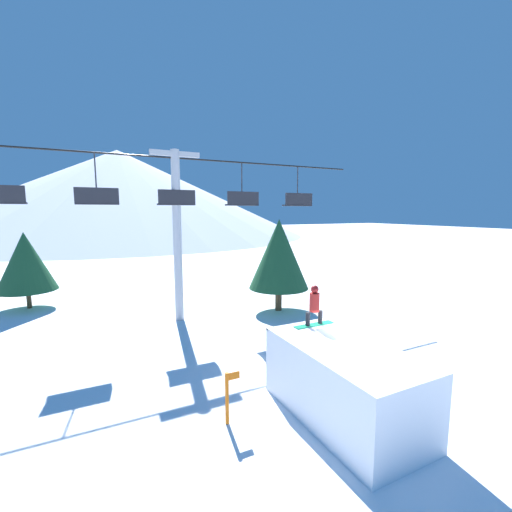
# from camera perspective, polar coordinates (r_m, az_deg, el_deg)

# --- Properties ---
(ground_plane) EXTENTS (220.00, 220.00, 0.00)m
(ground_plane) POSITION_cam_1_polar(r_m,az_deg,el_deg) (11.62, 17.63, -21.28)
(ground_plane) COLOR white
(mountain_ridge) EXTENTS (81.34, 81.34, 18.82)m
(mountain_ridge) POSITION_cam_1_polar(r_m,az_deg,el_deg) (83.39, -21.87, 9.67)
(mountain_ridge) COLOR silver
(mountain_ridge) RESTS_ON ground_plane
(snow_ramp) EXTENTS (2.30, 4.45, 1.98)m
(snow_ramp) POSITION_cam_1_polar(r_m,az_deg,el_deg) (10.01, 14.36, -19.72)
(snow_ramp) COLOR white
(snow_ramp) RESTS_ON ground_plane
(snowboarder) EXTENTS (1.36, 0.31, 1.28)m
(snowboarder) POSITION_cam_1_polar(r_m,az_deg,el_deg) (10.89, 9.70, -8.12)
(snowboarder) COLOR #1E9E6B
(snowboarder) RESTS_ON snow_ramp
(chairlift) EXTENTS (20.78, 0.44, 8.47)m
(chairlift) POSITION_cam_1_polar(r_m,az_deg,el_deg) (17.39, -13.05, 6.39)
(chairlift) COLOR #B2B2B7
(chairlift) RESTS_ON ground_plane
(pine_tree_near) EXTENTS (3.29, 3.29, 5.10)m
(pine_tree_near) POSITION_cam_1_polar(r_m,az_deg,el_deg) (18.83, 3.83, 0.33)
(pine_tree_near) COLOR #4C3823
(pine_tree_near) RESTS_ON ground_plane
(pine_tree_far) EXTENTS (3.11, 3.11, 4.38)m
(pine_tree_far) POSITION_cam_1_polar(r_m,az_deg,el_deg) (23.24, -34.02, -0.77)
(pine_tree_far) COLOR #4C3823
(pine_tree_far) RESTS_ON ground_plane
(trail_marker) EXTENTS (0.41, 0.10, 1.40)m
(trail_marker) POSITION_cam_1_polar(r_m,az_deg,el_deg) (9.62, -4.76, -22.29)
(trail_marker) COLOR orange
(trail_marker) RESTS_ON ground_plane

